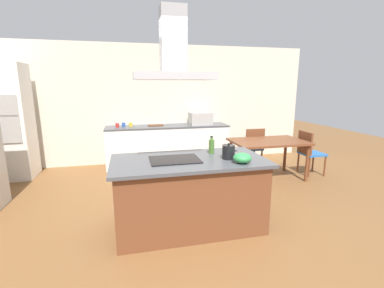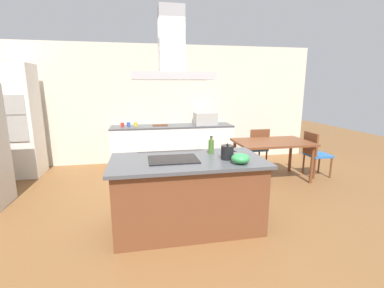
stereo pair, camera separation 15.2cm
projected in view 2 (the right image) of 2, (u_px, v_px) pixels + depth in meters
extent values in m
plane|color=brown|center=(174.00, 185.00, 4.94)|extent=(16.00, 16.00, 0.00)
cube|color=beige|center=(163.00, 105.00, 6.34)|extent=(7.20, 0.10, 2.70)
cube|color=brown|center=(188.00, 195.00, 3.41)|extent=(1.79, 0.88, 0.86)
cube|color=#4C4F54|center=(188.00, 161.00, 3.32)|extent=(1.89, 0.98, 0.04)
cube|color=black|center=(173.00, 159.00, 3.28)|extent=(0.60, 0.44, 0.01)
cylinder|color=black|center=(227.00, 152.00, 3.29)|extent=(0.15, 0.15, 0.17)
sphere|color=black|center=(227.00, 145.00, 3.27)|extent=(0.03, 0.03, 0.03)
cone|color=black|center=(235.00, 151.00, 3.31)|extent=(0.06, 0.03, 0.04)
cylinder|color=#47722D|center=(211.00, 147.00, 3.57)|extent=(0.07, 0.07, 0.18)
cylinder|color=#47722D|center=(211.00, 139.00, 3.54)|extent=(0.03, 0.03, 0.04)
cylinder|color=black|center=(211.00, 137.00, 3.54)|extent=(0.04, 0.04, 0.01)
ellipsoid|color=#33934C|center=(241.00, 159.00, 3.11)|extent=(0.22, 0.22, 0.12)
cube|color=white|center=(173.00, 146.00, 6.21)|extent=(2.74, 0.62, 0.86)
cube|color=#4C4F54|center=(172.00, 126.00, 6.11)|extent=(2.74, 0.62, 0.04)
cube|color=#B2AFAA|center=(205.00, 119.00, 6.22)|extent=(0.50, 0.38, 0.28)
cylinder|color=red|center=(122.00, 125.00, 5.89)|extent=(0.08, 0.08, 0.09)
cylinder|color=#2D56B2|center=(129.00, 124.00, 5.98)|extent=(0.08, 0.08, 0.09)
cylinder|color=gold|center=(136.00, 124.00, 5.98)|extent=(0.08, 0.08, 0.09)
cube|color=#59331E|center=(160.00, 125.00, 6.10)|extent=(0.34, 0.24, 0.02)
cube|color=white|center=(18.00, 121.00, 5.27)|extent=(0.70, 0.64, 2.20)
cube|color=#B2AFAA|center=(8.00, 105.00, 4.88)|extent=(0.56, 0.02, 0.36)
cube|color=#B2AFAA|center=(11.00, 129.00, 4.98)|extent=(0.56, 0.02, 0.48)
cube|color=brown|center=(273.00, 142.00, 5.13)|extent=(1.40, 0.90, 0.04)
cylinder|color=brown|center=(249.00, 169.00, 4.74)|extent=(0.06, 0.06, 0.71)
cylinder|color=brown|center=(312.00, 165.00, 4.97)|extent=(0.06, 0.06, 0.71)
cylinder|color=brown|center=(234.00, 158.00, 5.45)|extent=(0.06, 0.06, 0.71)
cylinder|color=brown|center=(290.00, 155.00, 5.68)|extent=(0.06, 0.06, 0.71)
cube|color=#2D6BB7|center=(318.00, 155.00, 5.38)|extent=(0.42, 0.42, 0.04)
cube|color=brown|center=(311.00, 144.00, 5.29)|extent=(0.04, 0.42, 0.44)
cylinder|color=brown|center=(319.00, 163.00, 5.63)|extent=(0.04, 0.04, 0.41)
cylinder|color=brown|center=(331.00, 168.00, 5.29)|extent=(0.04, 0.04, 0.41)
cylinder|color=brown|center=(304.00, 164.00, 5.57)|extent=(0.04, 0.04, 0.41)
cylinder|color=brown|center=(314.00, 169.00, 5.22)|extent=(0.04, 0.04, 0.41)
cube|color=#2D6BB7|center=(255.00, 149.00, 5.91)|extent=(0.42, 0.42, 0.04)
cube|color=brown|center=(260.00, 140.00, 5.68)|extent=(0.42, 0.04, 0.44)
cylinder|color=brown|center=(244.00, 157.00, 6.10)|extent=(0.04, 0.04, 0.41)
cylinder|color=brown|center=(259.00, 156.00, 6.17)|extent=(0.04, 0.04, 0.41)
cylinder|color=brown|center=(251.00, 161.00, 5.76)|extent=(0.04, 0.04, 0.41)
cylinder|color=brown|center=(266.00, 160.00, 5.82)|extent=(0.04, 0.04, 0.41)
cube|color=#ADADB2|center=(172.00, 76.00, 3.07)|extent=(0.90, 0.55, 0.08)
cube|color=#ADADB2|center=(171.00, 40.00, 2.99)|extent=(0.28, 0.24, 0.70)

